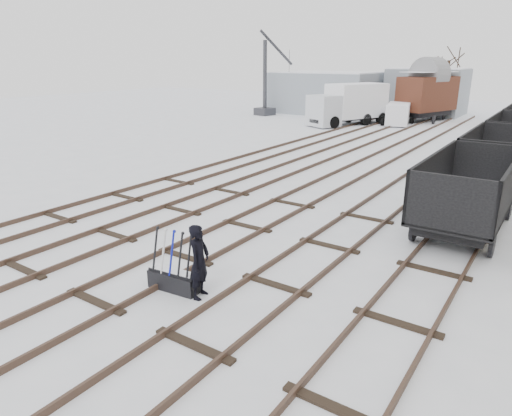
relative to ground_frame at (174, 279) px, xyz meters
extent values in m
plane|color=white|center=(-1.05, 1.52, -0.28)|extent=(120.00, 120.00, 0.00)
cube|color=black|center=(-7.77, 15.52, -0.21)|extent=(0.07, 52.00, 0.15)
cube|color=black|center=(-6.34, 15.52, -0.21)|extent=(0.07, 52.00, 0.15)
cube|color=black|center=(-7.05, 3.52, -0.26)|extent=(1.90, 0.20, 0.08)
cube|color=black|center=(-4.77, 15.52, -0.21)|extent=(0.07, 52.00, 0.15)
cube|color=black|center=(-3.34, 15.52, -0.21)|extent=(0.07, 52.00, 0.15)
cube|color=black|center=(-4.05, 3.52, -0.26)|extent=(1.90, 0.20, 0.08)
cube|color=black|center=(-1.77, 15.52, -0.21)|extent=(0.07, 52.00, 0.15)
cube|color=black|center=(-0.34, 15.52, -0.21)|extent=(0.07, 52.00, 0.15)
cube|color=black|center=(-1.05, 3.52, -0.26)|extent=(1.90, 0.20, 0.08)
cube|color=black|center=(1.23, 15.52, -0.21)|extent=(0.07, 52.00, 0.15)
cube|color=black|center=(2.66, 15.52, -0.21)|extent=(0.07, 52.00, 0.15)
cube|color=black|center=(1.95, 3.52, -0.26)|extent=(1.90, 0.20, 0.08)
cube|color=black|center=(4.23, 15.52, -0.21)|extent=(0.07, 52.00, 0.15)
cube|color=black|center=(4.95, 3.52, -0.26)|extent=(1.90, 0.20, 0.08)
cube|color=#939BA6|center=(-14.05, 37.52, 1.72)|extent=(10.00, 8.00, 4.00)
cube|color=white|center=(-14.05, 37.52, 3.77)|extent=(9.80, 7.84, 0.10)
cube|color=#939BA6|center=(-5.05, 41.52, 1.92)|extent=(7.00, 6.00, 4.40)
cube|color=white|center=(-5.05, 41.52, 4.17)|extent=(6.86, 5.88, 0.10)
cube|color=black|center=(0.00, 0.00, -0.06)|extent=(1.33, 0.54, 0.44)
cube|color=black|center=(0.00, 0.00, 0.18)|extent=(1.32, 0.42, 0.06)
cube|color=white|center=(0.00, 0.00, 0.22)|extent=(1.27, 0.38, 0.03)
cylinder|color=black|center=(-0.50, -0.05, 0.67)|extent=(0.08, 0.32, 1.08)
cylinder|color=silver|center=(-0.25, -0.02, 0.67)|extent=(0.08, 0.32, 1.08)
cylinder|color=#0C14A0|center=(0.00, 0.00, 0.67)|extent=(0.08, 0.32, 1.08)
cylinder|color=black|center=(0.25, 0.02, 0.67)|extent=(0.08, 0.32, 1.08)
cylinder|color=black|center=(0.50, 0.05, 0.67)|extent=(0.08, 0.32, 1.08)
imported|color=black|center=(0.75, 0.10, 0.61)|extent=(0.58, 0.74, 1.79)
cube|color=black|center=(4.95, 8.30, 0.36)|extent=(1.90, 5.21, 0.39)
cube|color=black|center=(4.95, 8.30, 0.56)|extent=(2.37, 5.92, 0.12)
cube|color=black|center=(3.81, 8.30, 1.34)|extent=(0.10, 5.92, 1.58)
cube|color=black|center=(6.08, 8.30, 1.34)|extent=(0.10, 5.92, 1.58)
cube|color=white|center=(4.95, 8.30, 0.65)|extent=(2.13, 5.69, 0.06)
cylinder|color=black|center=(3.86, 6.40, 0.06)|extent=(0.12, 0.69, 0.69)
cylinder|color=black|center=(6.03, 10.19, 0.06)|extent=(0.12, 0.69, 0.69)
cube|color=black|center=(4.95, 14.70, 0.36)|extent=(1.90, 5.21, 0.39)
cube|color=black|center=(4.95, 14.70, 0.56)|extent=(2.37, 5.92, 0.12)
cube|color=black|center=(3.81, 14.70, 1.34)|extent=(0.10, 5.92, 1.58)
cube|color=white|center=(4.95, 14.70, 0.65)|extent=(2.13, 5.69, 0.06)
cylinder|color=black|center=(3.86, 12.80, 0.06)|extent=(0.12, 0.69, 0.69)
cube|color=black|center=(4.95, 21.10, 0.36)|extent=(1.90, 5.21, 0.39)
cube|color=black|center=(3.81, 21.10, 1.34)|extent=(0.10, 5.92, 1.58)
cylinder|color=black|center=(3.86, 19.20, 0.06)|extent=(0.12, 0.69, 0.69)
cube|color=black|center=(3.81, 27.50, 1.34)|extent=(0.10, 5.92, 1.58)
cylinder|color=black|center=(3.86, 25.60, 0.06)|extent=(0.12, 0.69, 0.69)
cube|color=black|center=(-3.60, 35.92, 0.44)|extent=(3.64, 5.37, 0.45)
cube|color=#482415|center=(-3.60, 35.92, 2.13)|extent=(4.37, 6.18, 2.92)
cube|color=white|center=(-3.60, 35.92, 3.98)|extent=(4.03, 5.83, 0.04)
cylinder|color=black|center=(-4.84, 34.13, 0.11)|extent=(0.13, 0.79, 0.79)
cylinder|color=black|center=(-2.37, 37.71, 0.11)|extent=(0.13, 0.79, 0.79)
cube|color=black|center=(-8.31, 29.75, 0.26)|extent=(4.14, 7.28, 0.29)
cube|color=silver|center=(-8.31, 27.01, 1.04)|extent=(2.95, 2.76, 2.45)
cube|color=white|center=(-8.31, 30.54, 1.68)|extent=(4.33, 5.66, 2.75)
cube|color=white|center=(-8.31, 30.54, 3.07)|extent=(4.25, 5.55, 0.04)
cylinder|color=black|center=(-9.39, 27.20, 0.21)|extent=(0.29, 0.98, 0.98)
cylinder|color=black|center=(-7.23, 32.50, 0.21)|extent=(0.29, 0.98, 0.98)
cube|color=white|center=(-4.83, 32.08, 0.64)|extent=(2.68, 4.37, 1.67)
cube|color=white|center=(-4.83, 32.08, 1.49)|extent=(2.61, 4.27, 0.04)
cylinder|color=black|center=(-5.67, 30.78, 0.04)|extent=(0.20, 0.65, 0.65)
cylinder|color=black|center=(-4.00, 33.37, 0.04)|extent=(0.20, 0.65, 0.65)
cube|color=#323338|center=(-18.05, 31.66, 0.07)|extent=(1.90, 1.90, 0.71)
cylinder|color=#323338|center=(-18.05, 31.66, 3.25)|extent=(0.39, 0.39, 7.06)
cylinder|color=#323338|center=(-18.05, 33.25, 6.07)|extent=(1.25, 4.44, 3.25)
cylinder|color=black|center=(-18.05, 35.10, 3.95)|extent=(0.04, 0.04, 3.97)
cylinder|color=black|center=(-3.76, 43.52, 2.32)|extent=(0.30, 0.30, 5.22)
camera|label=1|loc=(7.19, -7.06, 5.02)|focal=32.00mm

